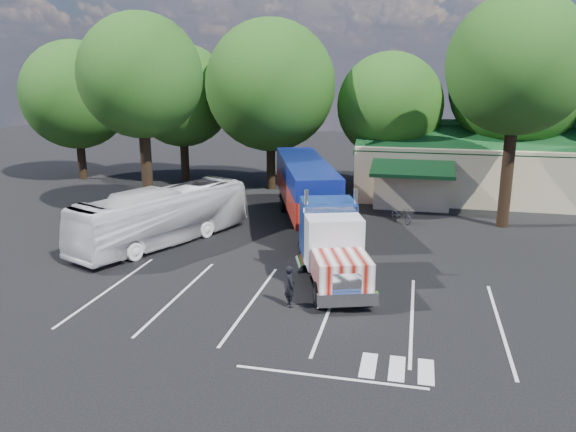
% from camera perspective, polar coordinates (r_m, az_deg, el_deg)
% --- Properties ---
extents(ground, '(120.00, 120.00, 0.00)m').
position_cam_1_polar(ground, '(28.60, -0.26, -4.11)').
color(ground, black).
rests_on(ground, ground).
extents(event_hall, '(24.20, 14.12, 5.55)m').
position_cam_1_polar(event_hall, '(45.34, 22.47, 4.65)').
color(event_hall, tan).
rests_on(event_hall, ground).
extents(tree_row_a, '(9.00, 9.00, 11.68)m').
position_cam_1_polar(tree_row_a, '(51.37, -20.75, 11.43)').
color(tree_row_a, black).
rests_on(tree_row_a, ground).
extents(tree_row_b, '(8.40, 8.40, 11.35)m').
position_cam_1_polar(tree_row_b, '(48.21, -10.73, 11.92)').
color(tree_row_b, black).
rests_on(tree_row_b, ground).
extents(tree_row_c, '(10.00, 10.00, 13.05)m').
position_cam_1_polar(tree_row_c, '(44.04, -1.80, 13.11)').
color(tree_row_c, black).
rests_on(tree_row_c, ground).
extents(tree_row_d, '(8.00, 8.00, 10.60)m').
position_cam_1_polar(tree_row_d, '(44.00, 10.29, 10.99)').
color(tree_row_d, black).
rests_on(tree_row_d, ground).
extents(tree_row_e, '(9.60, 9.60, 12.90)m').
position_cam_1_polar(tree_row_e, '(44.89, 22.22, 12.15)').
color(tree_row_e, black).
rests_on(tree_row_e, ground).
extents(tree_near_left, '(7.60, 7.60, 12.65)m').
position_cam_1_polar(tree_near_left, '(36.44, -14.73, 13.56)').
color(tree_near_left, black).
rests_on(tree_near_left, ground).
extents(tree_near_right, '(8.00, 8.00, 13.50)m').
position_cam_1_polar(tree_near_right, '(35.26, 22.32, 14.01)').
color(tree_near_right, black).
rests_on(tree_near_right, ground).
extents(semi_truck, '(8.50, 19.37, 4.11)m').
position_cam_1_polar(semi_truck, '(31.46, 2.32, 2.01)').
color(semi_truck, black).
rests_on(semi_truck, ground).
extents(woman, '(0.65, 0.74, 1.70)m').
position_cam_1_polar(woman, '(22.48, 0.19, -7.13)').
color(woman, black).
rests_on(woman, ground).
extents(bicycle, '(1.71, 1.88, 0.99)m').
position_cam_1_polar(bicycle, '(35.45, 11.44, 0.13)').
color(bicycle, black).
rests_on(bicycle, ground).
extents(tour_bus, '(6.72, 11.00, 3.04)m').
position_cam_1_polar(tour_bus, '(31.11, -12.60, -0.01)').
color(tour_bus, silver).
rests_on(tour_bus, ground).
extents(silver_sedan, '(3.96, 2.65, 1.23)m').
position_cam_1_polar(silver_sedan, '(41.31, 15.63, 2.09)').
color(silver_sedan, '#A8ACB0').
rests_on(silver_sedan, ground).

